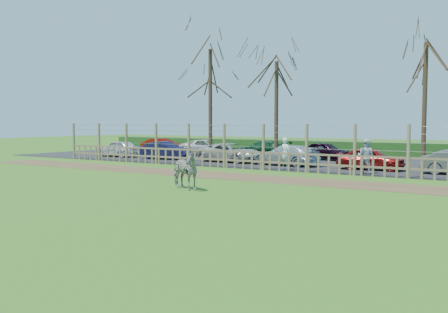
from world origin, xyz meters
The scene contains 20 objects.
ground centered at (0.00, 0.00, 0.00)m, with size 120.00×120.00×0.00m, color #549235.
dirt_strip centered at (0.00, 4.50, 0.01)m, with size 34.00×2.80×0.01m, color brown.
asphalt centered at (0.00, 14.50, 0.02)m, with size 44.00×13.00×0.04m, color #232326.
hedge centered at (0.00, 21.50, 0.55)m, with size 46.00×2.00×1.10m, color #1E4716.
fence centered at (0.00, 8.00, 0.80)m, with size 30.16×0.16×2.50m.
tree_left centered at (-6.50, 12.50, 5.62)m, with size 4.80×4.80×7.88m.
tree_mid centered at (-2.00, 13.50, 4.87)m, with size 4.80×4.80×6.83m.
tree_right centered at (7.00, 14.00, 5.24)m, with size 4.80×4.80×7.35m.
zebra centered at (1.04, -0.49, 0.74)m, with size 0.80×1.75×1.48m, color gray.
visitor_a centered at (1.06, 8.52, 0.90)m, with size 0.63×0.41×1.72m, color silver.
visitor_b centered at (5.30, 8.82, 0.90)m, with size 0.84×0.65×1.72m, color silver.
car_0 centered at (-13.67, 10.94, 0.64)m, with size 1.42×3.52×1.20m, color silver.
car_1 centered at (-9.19, 10.90, 0.64)m, with size 1.27×3.64×1.20m, color #1A1A46.
car_2 centered at (-4.19, 11.31, 0.64)m, with size 1.99×4.32×1.20m, color beige.
car_3 centered at (-0.05, 10.92, 0.64)m, with size 1.68×4.13×1.20m, color silver.
car_4 centered at (4.95, 10.91, 0.64)m, with size 1.42×3.52×1.20m, color maroon.
car_7 centered at (-13.66, 16.07, 0.64)m, with size 1.27×3.64×1.20m, color maroon.
car_8 centered at (-8.91, 15.61, 0.64)m, with size 1.99×4.32×1.20m, color silver.
car_9 centered at (-4.37, 16.06, 0.64)m, with size 1.68×4.13×1.20m, color #1C522B.
car_10 centered at (0.36, 16.20, 0.64)m, with size 1.42×3.52×1.20m, color black.
Camera 1 is at (12.64, -15.70, 2.61)m, focal length 40.00 mm.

